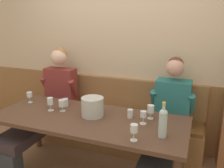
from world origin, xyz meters
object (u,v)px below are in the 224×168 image
Objects in this scene: wine_glass_mid_right at (50,102)px; dining_table at (88,124)px; wine_glass_near_bucket at (143,115)px; water_tumbler_left at (130,114)px; wine_glass_left_end at (29,95)px; person_left_seat at (168,123)px; wine_glass_mid_left at (151,110)px; person_center_right_seat at (47,104)px; wall_bench at (112,128)px; ice_bucket at (93,107)px; water_tumbler_center at (65,102)px; wine_glass_center_front at (62,104)px; wine_glass_right_end at (134,129)px; wine_bottle_green_tall at (163,122)px.

dining_table is at bearing -2.39° from wine_glass_mid_right.
water_tumbler_left is (-0.16, 0.09, -0.05)m from wine_glass_near_bucket.
person_left_seat is at bearing 7.11° from wine_glass_left_end.
person_center_right_seat is at bearing 174.47° from wine_glass_mid_left.
wine_glass_mid_right is 1.11m from wine_glass_mid_left.
wall_bench is 0.96m from wine_glass_mid_left.
dining_table is 0.91m from wine_glass_left_end.
ice_bucket is 2.58× the size of water_tumbler_left.
wine_glass_left_end is (-0.88, -0.56, 0.54)m from wall_bench.
person_left_seat is at bearing 7.17° from water_tumbler_center.
wine_glass_center_front is at bearing -33.85° from person_center_right_seat.
wall_bench is 1.00m from wine_glass_mid_right.
wine_glass_mid_right reaches higher than wine_glass_left_end.
ice_bucket is 1.78× the size of wine_glass_near_bucket.
wine_glass_right_end is 1.68× the size of water_tumbler_center.
person_center_right_seat is 8.81× the size of wine_glass_mid_right.
person_center_right_seat is 9.07× the size of wine_glass_right_end.
wine_glass_right_end reaches higher than wine_glass_center_front.
ice_bucket is 2.68× the size of water_tumbler_center.
wine_bottle_green_tall reaches higher than dining_table.
wall_bench reaches higher than wine_glass_center_front.
person_left_seat reaches higher than wine_glass_center_front.
person_left_seat reaches higher than wine_glass_near_bucket.
dining_table is 13.87× the size of wine_glass_right_end.
ice_bucket is at bearing -19.56° from person_center_right_seat.
wine_bottle_green_tall is 1.70m from wine_glass_left_end.
wine_glass_near_bucket is at bearing -105.09° from wine_glass_mid_left.
wine_glass_center_front is 0.89× the size of wine_glass_right_end.
wall_bench reaches higher than wine_glass_mid_right.
person_center_right_seat reaches higher than ice_bucket.
wine_glass_right_end is at bearing -88.95° from wine_glass_near_bucket.
person_center_right_seat is 15.20× the size of water_tumbler_center.
water_tumbler_left is (0.42, -0.56, 0.49)m from wall_bench.
wine_glass_right_end is at bearing -69.30° from water_tumbler_left.
wine_glass_center_front is (-1.13, -0.30, 0.17)m from person_left_seat.
wine_glass_mid_right is at bearing -178.00° from wine_glass_near_bucket.
dining_table is 0.46m from water_tumbler_left.
wine_glass_mid_left is 0.99× the size of wine_glass_right_end.
wine_glass_right_end is (-0.20, -0.65, 0.19)m from person_left_seat.
dining_table is 1.53× the size of person_center_right_seat.
wall_bench is 17.75× the size of wine_glass_left_end.
wine_glass_right_end is 1.11m from water_tumbler_center.
person_center_right_seat is at bearing 132.53° from wine_glass_mid_right.
dining_table is 23.26× the size of water_tumbler_center.
wine_glass_mid_left is at bearing 15.93° from water_tumbler_left.
wine_glass_right_end is 1.12× the size of wine_glass_near_bucket.
person_left_seat is 9.83× the size of wine_glass_near_bucket.
wine_bottle_green_tall is 2.44× the size of wine_glass_left_end.
wine_glass_mid_left is at bearing 14.26° from ice_bucket.
wine_glass_right_end is (0.58, -0.30, 0.18)m from dining_table.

